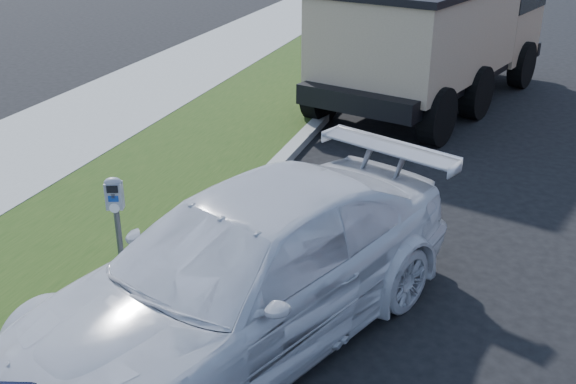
% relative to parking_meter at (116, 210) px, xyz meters
% --- Properties ---
extents(ground, '(120.00, 120.00, 0.00)m').
position_rel_parking_meter_xyz_m(ground, '(2.91, 0.36, -1.14)').
color(ground, black).
rests_on(ground, ground).
extents(streetside, '(6.12, 50.00, 0.15)m').
position_rel_parking_meter_xyz_m(streetside, '(-2.65, 2.36, -1.07)').
color(streetside, gray).
rests_on(streetside, ground).
extents(parking_meter, '(0.22, 0.19, 1.39)m').
position_rel_parking_meter_xyz_m(parking_meter, '(0.00, 0.00, 0.00)').
color(parking_meter, '#3F4247').
rests_on(parking_meter, ground).
extents(white_wagon, '(4.13, 5.81, 1.56)m').
position_rel_parking_meter_xyz_m(white_wagon, '(1.61, -0.12, -0.36)').
color(white_wagon, silver).
rests_on(white_wagon, ground).
extents(dump_truck, '(4.51, 7.55, 2.79)m').
position_rel_parking_meter_xyz_m(dump_truck, '(2.27, 9.53, 0.43)').
color(dump_truck, black).
rests_on(dump_truck, ground).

